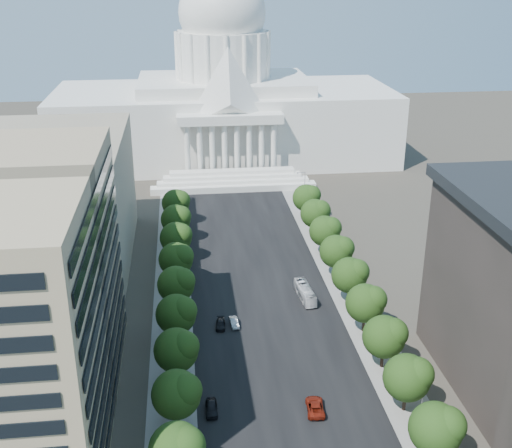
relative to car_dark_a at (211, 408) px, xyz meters
name	(u,v)px	position (x,y,z in m)	size (l,w,h in m)	color
road_asphalt	(254,268)	(12.66, 50.98, -0.81)	(30.00, 260.00, 0.01)	black
sidewalk_left	(173,273)	(-6.34, 50.98, -0.81)	(8.00, 260.00, 0.02)	gray
sidewalk_right	(333,264)	(31.66, 50.98, -0.81)	(8.00, 260.00, 0.02)	gray
capitol	(224,103)	(12.66, 145.87, 19.20)	(120.00, 56.00, 73.00)	white
office_block_left_far	(44,202)	(-35.34, 60.98, 14.19)	(38.00, 52.00, 30.00)	gray
tree_l_c	(178,393)	(-5.00, -3.21, 5.64)	(7.79, 7.60, 9.97)	#33261C
tree_l_d	(178,349)	(-5.00, 8.79, 5.64)	(7.79, 7.60, 9.97)	#33261C
tree_l_e	(178,313)	(-5.00, 20.79, 5.64)	(7.79, 7.60, 9.97)	#33261C
tree_l_f	(178,284)	(-5.00, 32.79, 5.64)	(7.79, 7.60, 9.97)	#33261C
tree_l_g	(177,258)	(-5.00, 44.79, 5.64)	(7.79, 7.60, 9.97)	#33261C
tree_l_h	(177,237)	(-5.00, 56.79, 5.64)	(7.79, 7.60, 9.97)	#33261C
tree_l_i	(177,219)	(-5.00, 68.79, 5.64)	(7.79, 7.60, 9.97)	#33261C
tree_l_j	(177,202)	(-5.00, 80.79, 5.64)	(7.79, 7.60, 9.97)	#33261C
tree_r_b	(438,428)	(31.00, -15.21, 5.64)	(7.79, 7.60, 9.97)	#33261C
tree_r_c	(409,377)	(31.00, -3.21, 5.64)	(7.79, 7.60, 9.97)	#33261C
tree_r_d	(386,336)	(31.00, 8.79, 5.64)	(7.79, 7.60, 9.97)	#33261C
tree_r_e	(367,302)	(31.00, 20.79, 5.64)	(7.79, 7.60, 9.97)	#33261C
tree_r_f	(351,274)	(31.00, 32.79, 5.64)	(7.79, 7.60, 9.97)	#33261C
tree_r_g	(338,251)	(31.00, 44.79, 5.64)	(7.79, 7.60, 9.97)	#33261C
tree_r_h	(326,230)	(31.00, 56.79, 5.64)	(7.79, 7.60, 9.97)	#33261C
tree_r_i	(316,213)	(31.00, 68.79, 5.64)	(7.79, 7.60, 9.97)	#33261C
tree_r_j	(307,197)	(31.00, 80.79, 5.64)	(7.79, 7.60, 9.97)	#33261C
streetlight_b	(421,382)	(32.56, -4.02, 5.01)	(2.61, 0.44, 9.00)	gray
streetlight_c	(375,304)	(32.56, 20.98, 5.01)	(2.61, 0.44, 9.00)	gray
streetlight_d	(343,251)	(32.56, 45.98, 5.01)	(2.61, 0.44, 9.00)	gray
streetlight_e	(320,212)	(32.56, 70.98, 5.01)	(2.61, 0.44, 9.00)	gray
streetlight_f	(303,182)	(32.56, 95.98, 5.01)	(2.61, 0.44, 9.00)	gray
car_dark_a	(211,408)	(0.00, 0.00, 0.00)	(1.91, 4.75, 1.62)	black
car_silver	(234,322)	(5.81, 25.92, -0.10)	(1.49, 4.29, 1.41)	#9EA1A6
car_red	(315,407)	(16.48, -1.63, 0.01)	(2.72, 5.89, 1.64)	maroon
car_dark_b	(221,324)	(3.11, 25.60, -0.17)	(1.80, 4.44, 1.29)	black
city_bus	(305,292)	(21.84, 35.28, 0.62)	(2.40, 10.25, 2.86)	silver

